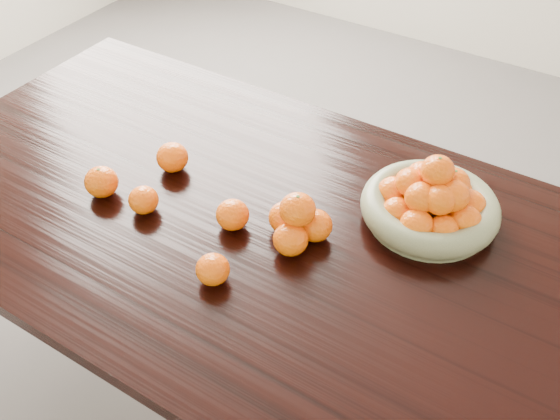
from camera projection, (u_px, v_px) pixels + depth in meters
The scene contains 9 objects.
ground at pixel (276, 399), 1.96m from camera, with size 5.00×5.00×0.00m, color #4C4A48.
dining_table at pixel (275, 253), 1.51m from camera, with size 2.00×1.00×0.75m.
fruit_bowl at pixel (431, 202), 1.44m from camera, with size 0.32×0.32×0.18m.
orange_pyramid at pixel (297, 223), 1.39m from camera, with size 0.15×0.15×0.13m.
loose_orange_0 at pixel (101, 182), 1.52m from camera, with size 0.08×0.08×0.08m, color #FF6C07.
loose_orange_1 at pixel (143, 200), 1.47m from camera, with size 0.07×0.07×0.07m, color #FF6C07.
loose_orange_2 at pixel (213, 269), 1.31m from camera, with size 0.07×0.07×0.07m, color #FF6C07.
loose_orange_3 at pixel (172, 157), 1.59m from camera, with size 0.08×0.08×0.08m, color #FF6C07.
loose_orange_4 at pixel (233, 215), 1.43m from camera, with size 0.08×0.08×0.07m, color #FF6C07.
Camera 1 is at (0.57, -0.89, 1.75)m, focal length 40.00 mm.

